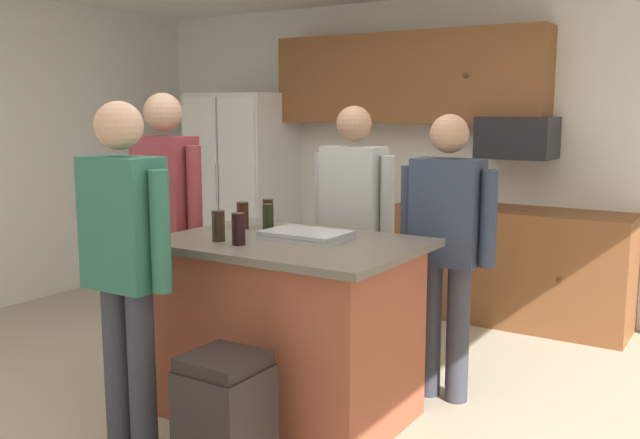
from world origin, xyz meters
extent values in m
plane|color=#B7A88E|center=(0.00, 0.00, 0.00)|extent=(7.04, 7.04, 0.00)
cube|color=white|center=(0.00, 2.80, 1.30)|extent=(6.40, 0.10, 2.60)
cube|color=brown|center=(-0.40, 2.60, 1.92)|extent=(2.40, 0.35, 0.75)
sphere|color=#4C3823|center=(0.20, 2.41, 1.93)|extent=(0.04, 0.04, 0.04)
cube|color=brown|center=(0.60, 2.48, 0.45)|extent=(1.80, 0.60, 0.90)
sphere|color=#4C3823|center=(1.05, 2.17, 0.45)|extent=(0.04, 0.04, 0.04)
cube|color=white|center=(-2.00, 2.40, 0.91)|extent=(0.87, 0.70, 1.81)
cube|color=white|center=(-2.22, 2.03, 0.91)|extent=(0.41, 0.04, 1.73)
cube|color=white|center=(-1.78, 2.03, 0.91)|extent=(0.41, 0.04, 1.73)
cylinder|color=#B2B2B7|center=(-2.00, 2.00, 1.00)|extent=(0.02, 0.02, 0.35)
cube|color=black|center=(0.60, 2.50, 1.45)|extent=(0.56, 0.40, 0.32)
cube|color=#9E4C33|center=(0.13, 0.11, 0.47)|extent=(1.22, 0.83, 0.94)
cube|color=#60564C|center=(0.13, 0.11, 0.96)|extent=(1.36, 0.97, 0.04)
cylinder|color=#383842|center=(-0.97, 0.23, 0.43)|extent=(0.13, 0.13, 0.86)
cylinder|color=#383842|center=(-0.80, 0.23, 0.43)|extent=(0.13, 0.13, 0.86)
cube|color=maroon|center=(-0.89, 0.23, 1.18)|extent=(0.38, 0.22, 0.64)
sphere|color=tan|center=(-0.89, 0.23, 1.65)|extent=(0.23, 0.23, 0.23)
cylinder|color=maroon|center=(-1.13, 0.23, 1.16)|extent=(0.09, 0.09, 0.58)
cylinder|color=maroon|center=(-0.65, 0.23, 1.16)|extent=(0.09, 0.09, 0.58)
cylinder|color=#383842|center=(-0.37, -0.65, 0.41)|extent=(0.13, 0.13, 0.83)
cylinder|color=#383842|center=(-0.20, -0.65, 0.41)|extent=(0.13, 0.13, 0.83)
cube|color=#2D6651|center=(-0.28, -0.65, 1.14)|extent=(0.38, 0.22, 0.62)
sphere|color=tan|center=(-0.28, -0.65, 1.59)|extent=(0.22, 0.22, 0.22)
cylinder|color=#2D6651|center=(-0.52, -0.65, 1.12)|extent=(0.09, 0.09, 0.56)
cylinder|color=#2D6651|center=(-0.04, -0.65, 1.12)|extent=(0.09, 0.09, 0.56)
cylinder|color=#4C5166|center=(-0.04, 0.94, 0.41)|extent=(0.13, 0.13, 0.82)
cylinder|color=#4C5166|center=(0.13, 0.94, 0.41)|extent=(0.13, 0.13, 0.82)
cube|color=#B7B7B2|center=(0.05, 0.94, 1.13)|extent=(0.38, 0.22, 0.62)
sphere|color=tan|center=(0.05, 0.94, 1.58)|extent=(0.22, 0.22, 0.22)
cylinder|color=#B7B7B2|center=(-0.19, 0.94, 1.11)|extent=(0.09, 0.09, 0.55)
cylinder|color=#B7B7B2|center=(0.29, 0.94, 1.11)|extent=(0.09, 0.09, 0.55)
cylinder|color=#383842|center=(0.66, 0.78, 0.40)|extent=(0.13, 0.13, 0.80)
cylinder|color=#383842|center=(0.83, 0.78, 0.40)|extent=(0.13, 0.13, 0.80)
cube|color=#2D384C|center=(0.74, 0.78, 1.10)|extent=(0.38, 0.22, 0.60)
sphere|color=tan|center=(0.74, 0.78, 1.53)|extent=(0.22, 0.22, 0.22)
cylinder|color=#2D384C|center=(0.50, 0.78, 1.08)|extent=(0.09, 0.09, 0.54)
cylinder|color=#2D384C|center=(0.98, 0.78, 1.08)|extent=(0.09, 0.09, 0.54)
cylinder|color=black|center=(-0.01, -0.14, 1.06)|extent=(0.07, 0.07, 0.16)
cylinder|color=black|center=(-0.12, 0.25, 1.06)|extent=(0.06, 0.06, 0.16)
cylinder|color=black|center=(-0.21, 0.38, 1.06)|extent=(0.06, 0.06, 0.17)
cylinder|color=black|center=(-0.30, 0.26, 1.06)|extent=(0.07, 0.07, 0.16)
cylinder|color=black|center=(-0.17, -0.11, 1.06)|extent=(0.07, 0.07, 0.16)
cube|color=#B7B7BC|center=(0.19, 0.19, 0.99)|extent=(0.44, 0.30, 0.02)
cube|color=#A8A8AD|center=(0.19, 0.19, 1.01)|extent=(0.44, 0.30, 0.02)
cube|color=black|center=(0.31, -0.66, 0.28)|extent=(0.34, 0.34, 0.55)
cube|color=black|center=(0.31, -0.66, 0.58)|extent=(0.32, 0.32, 0.06)
camera|label=1|loc=(2.23, -2.89, 1.67)|focal=39.41mm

